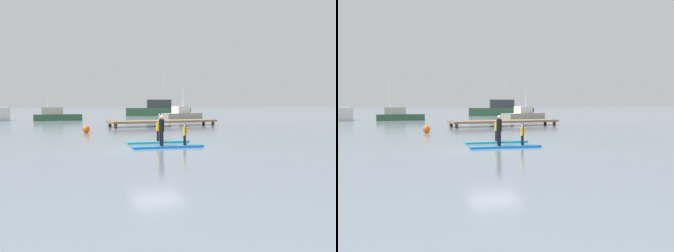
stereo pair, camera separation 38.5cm
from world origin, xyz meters
TOP-DOWN VIEW (x-y plane):
  - ground_plane at (0.00, 0.00)m, footprint 240.00×240.00m
  - paddleboard_near at (1.07, 2.46)m, footprint 3.58×1.03m
  - paddler_child_solo at (1.09, 2.47)m, footprint 0.23×0.41m
  - paddleboard_far at (0.68, 0.20)m, footprint 3.61×1.10m
  - paddler_adult at (0.36, 0.26)m, footprint 0.30×0.48m
  - paddler_child_front at (1.53, 0.06)m, footprint 0.20×0.37m
  - fishing_boat_green_midground at (16.12, 38.85)m, footprint 10.36×5.99m
  - motor_boat_small_navy at (14.24, 26.82)m, footprint 6.16×3.55m
  - trawler_grey_distant at (-0.49, 29.93)m, footprint 5.58×1.85m
  - floating_dock at (6.96, 15.52)m, footprint 10.07×2.39m
  - mooring_buoy_near at (-1.08, 10.82)m, footprint 0.54×0.54m

SIDE VIEW (x-z plane):
  - ground_plane at x=0.00m, z-range 0.00..0.00m
  - paddleboard_near at x=1.07m, z-range 0.00..0.10m
  - paddleboard_far at x=0.68m, z-range 0.00..0.10m
  - mooring_buoy_near at x=-1.08m, z-range 0.00..0.54m
  - floating_dock at x=6.96m, z-range 0.17..0.71m
  - motor_boat_small_navy at x=14.24m, z-range -1.47..2.62m
  - trawler_grey_distant at x=-0.49m, z-range -1.69..2.87m
  - paddler_child_front at x=1.53m, z-range 0.11..1.22m
  - paddler_child_solo at x=1.09m, z-range 0.13..1.41m
  - fishing_boat_green_midground at x=16.12m, z-range -2.24..4.02m
  - paddler_adult at x=0.36m, z-range 0.13..1.79m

